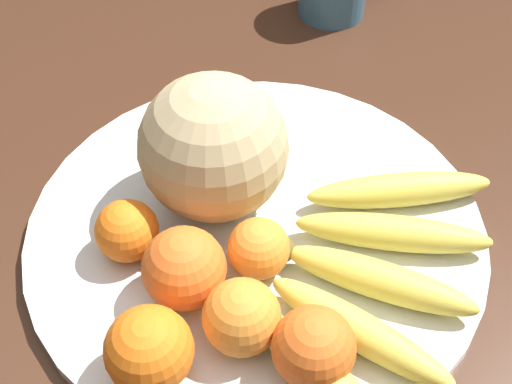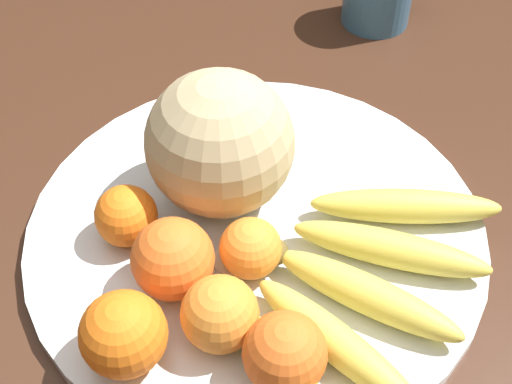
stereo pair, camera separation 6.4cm
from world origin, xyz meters
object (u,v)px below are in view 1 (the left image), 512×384
Objects in this scene: produce_tag at (249,245)px; orange_back_left at (259,248)px; melon at (213,147)px; orange_front_right at (242,317)px; orange_mid_center at (149,350)px; kitchen_table at (304,358)px; banana_bunch at (372,280)px; fruit_bowl at (256,232)px; orange_front_left at (184,270)px; orange_top_small at (127,231)px; orange_back_right at (318,348)px.

orange_back_left is at bearing 51.39° from produce_tag.
melon is 2.50× the size of orange_back_left.
orange_mid_center reaches higher than orange_front_right.
kitchen_table is 0.14m from banana_bunch.
melon reaches higher than kitchen_table.
fruit_bowl is 0.11m from orange_front_left.
kitchen_table is 22.81× the size of orange_top_small.
orange_back_right is (0.10, 0.05, 0.01)m from orange_back_left.
melon is 0.11m from orange_top_small.
orange_front_left reaches higher than fruit_bowl.
banana_bunch is at bearing 96.42° from produce_tag.
orange_front_left is at bearing -89.24° from kitchen_table.
kitchen_table is 0.23m from melon.
kitchen_table is at bearing 75.47° from produce_tag.
orange_top_small is at bearing -129.05° from orange_front_right.
banana_bunch is 4.39× the size of orange_front_left.
kitchen_table is 0.13m from produce_tag.
fruit_bowl is 6.52× the size of orange_back_right.
produce_tag is at bearing -154.00° from orange_back_right.
orange_back_left is at bearing 5.26° from fruit_bowl.
melon reaches higher than orange_top_small.
orange_front_left reaches higher than orange_back_right.
orange_top_small is (-0.12, -0.04, -0.01)m from orange_mid_center.
orange_front_left is 0.07m from orange_front_right.
orange_mid_center is at bearing -58.51° from kitchen_table.
produce_tag reaches higher than kitchen_table.
banana_bunch is at bearing 99.33° from kitchen_table.
kitchen_table is at bearing -151.49° from banana_bunch.
orange_front_right is 0.97× the size of orange_back_right.
melon reaches higher than orange_front_left.
kitchen_table is 0.16m from orange_back_right.
orange_back_left is at bearing -173.20° from banana_bunch.
orange_back_left is at bearing 143.49° from orange_mid_center.
orange_back_right is (0.15, 0.06, 0.04)m from fruit_bowl.
orange_back_right is (0.08, -0.05, 0.02)m from banana_bunch.
fruit_bowl is 6.18× the size of orange_mid_center.
orange_front_left is (0.00, -0.11, 0.14)m from kitchen_table.
orange_top_small is (-0.04, -0.22, 0.01)m from banana_bunch.
orange_back_left is at bearing 28.72° from melon.
orange_back_left is 0.68× the size of produce_tag.
melon reaches higher than orange_front_right.
banana_bunch is 4.76× the size of orange_back_right.
produce_tag is (0.02, -0.01, 0.01)m from fruit_bowl.
orange_back_left is at bearing 83.31° from orange_top_small.
fruit_bowl is at bearing 144.00° from orange_front_left.
orange_top_small is at bearing -47.10° from melon.
orange_front_left is at bearing -129.38° from orange_front_right.
orange_front_left is at bearing -157.26° from banana_bunch.
orange_top_small is at bearing -104.96° from kitchen_table.
orange_back_left reaches higher than produce_tag.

